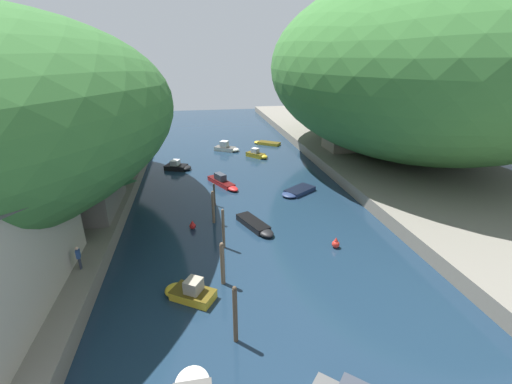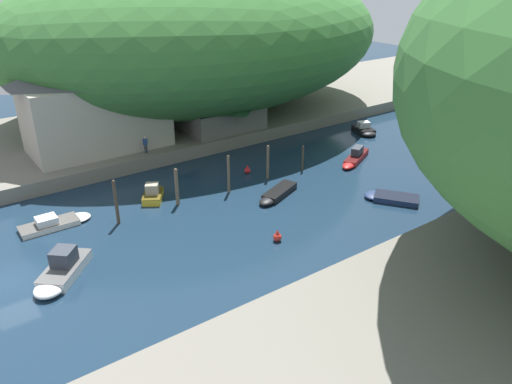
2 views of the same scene
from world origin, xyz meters
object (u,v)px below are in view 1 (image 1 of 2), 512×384
object	(u,v)px
boat_navy_launch	(256,226)
channel_buoy_near	(336,244)
right_bank_cottage	(347,133)
boat_near_quay	(179,167)
channel_buoy_far	(193,226)
boat_small_dinghy	(189,292)
boat_white_cruiser	(257,155)
boat_far_upstream	(227,148)
person_on_quay	(79,256)
boat_cabin_cruiser	(223,182)
boat_yellow_tender	(297,192)
boat_red_skiff	(266,143)
boathouse_shed	(72,190)

from	to	relation	value
boat_navy_launch	channel_buoy_near	world-z (taller)	channel_buoy_near
right_bank_cottage	boat_near_quay	world-z (taller)	right_bank_cottage
channel_buoy_far	boat_small_dinghy	bearing A→B (deg)	-91.87
boat_white_cruiser	boat_small_dinghy	bearing A→B (deg)	30.06
boat_far_upstream	boat_small_dinghy	size ratio (longest dim) A/B	1.19
channel_buoy_near	person_on_quay	bearing A→B (deg)	-175.30
boat_white_cruiser	boat_navy_launch	xyz separation A→B (m)	(-4.30, -22.96, -0.16)
boat_cabin_cruiser	boat_near_quay	size ratio (longest dim) A/B	1.45
right_bank_cottage	boat_yellow_tender	xyz separation A→B (m)	(-11.60, -13.06, -3.50)
boat_white_cruiser	boat_red_skiff	size ratio (longest dim) A/B	0.74
right_bank_cottage	boat_red_skiff	size ratio (longest dim) A/B	1.33
boat_small_dinghy	person_on_quay	distance (m)	7.87
right_bank_cottage	boat_small_dinghy	world-z (taller)	right_bank_cottage
boat_far_upstream	boat_small_dinghy	xyz separation A→B (m)	(-6.15, -36.44, -0.02)
boat_white_cruiser	boat_small_dinghy	world-z (taller)	boat_small_dinghy
boat_yellow_tender	channel_buoy_near	bearing A→B (deg)	143.86
boat_white_cruiser	channel_buoy_far	xyz separation A→B (m)	(-10.07, -21.98, -0.10)
boat_navy_launch	boat_near_quay	xyz separation A→B (m)	(-7.57, 19.03, 0.13)
boat_cabin_cruiser	boat_far_upstream	distance (m)	16.25
boat_cabin_cruiser	channel_buoy_far	size ratio (longest dim) A/B	6.62
boat_navy_launch	boat_near_quay	world-z (taller)	boat_near_quay
boat_small_dinghy	boat_red_skiff	bearing A→B (deg)	13.58
boathouse_shed	person_on_quay	bearing A→B (deg)	-72.39
boathouse_shed	boat_navy_launch	bearing A→B (deg)	-14.37
channel_buoy_near	boat_cabin_cruiser	bearing A→B (deg)	116.07
right_bank_cottage	boat_yellow_tender	distance (m)	17.82
boat_cabin_cruiser	channel_buoy_far	xyz separation A→B (m)	(-3.77, -10.68, -0.06)
boathouse_shed	channel_buoy_near	size ratio (longest dim) A/B	9.64
boat_red_skiff	boat_navy_launch	world-z (taller)	boat_navy_launch
boat_red_skiff	channel_buoy_far	world-z (taller)	channel_buoy_far
right_bank_cottage	boat_cabin_cruiser	xyz separation A→B (m)	(-19.69, -8.98, -3.35)
boat_red_skiff	boathouse_shed	bearing A→B (deg)	174.82
boat_far_upstream	boat_navy_launch	bearing A→B (deg)	30.27
boat_near_quay	channel_buoy_near	bearing A→B (deg)	51.73
boat_white_cruiser	channel_buoy_far	world-z (taller)	boat_white_cruiser
boat_far_upstream	boat_red_skiff	bearing A→B (deg)	144.24
boat_white_cruiser	person_on_quay	xyz separation A→B (m)	(-17.55, -28.95, 1.88)
boat_small_dinghy	right_bank_cottage	bearing A→B (deg)	-6.80
boat_red_skiff	boat_navy_launch	distance (m)	31.83
boat_red_skiff	boat_small_dinghy	size ratio (longest dim) A/B	1.31
boat_red_skiff	boat_near_quay	distance (m)	19.09
boat_far_upstream	person_on_quay	size ratio (longest dim) A/B	2.62
boathouse_shed	boat_far_upstream	distance (m)	28.93
right_bank_cottage	boat_navy_launch	distance (m)	27.40
boat_far_upstream	channel_buoy_near	xyz separation A→B (m)	(5.80, -32.19, -0.11)
boat_near_quay	boat_small_dinghy	size ratio (longest dim) A/B	1.07
boat_cabin_cruiser	boat_near_quay	xyz separation A→B (m)	(-5.57, 7.37, 0.02)
channel_buoy_near	person_on_quay	size ratio (longest dim) A/B	0.56
boat_far_upstream	boat_small_dinghy	distance (m)	36.96
channel_buoy_far	boat_white_cruiser	bearing A→B (deg)	65.38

